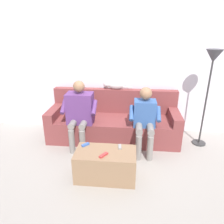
{
  "coord_description": "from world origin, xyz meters",
  "views": [
    {
      "loc": [
        -0.33,
        3.49,
        1.97
      ],
      "look_at": [
        0.0,
        0.17,
        0.64
      ],
      "focal_mm": 33.79,
      "sensor_mm": 36.0,
      "label": 1
    }
  ],
  "objects": [
    {
      "name": "person_right_seated",
      "position": [
        0.55,
        0.22,
        0.66
      ],
      "size": [
        0.6,
        0.52,
        1.17
      ],
      "color": "#5B3370",
      "rests_on": "ground"
    },
    {
      "name": "remote_red",
      "position": [
        0.01,
        1.17,
        0.42
      ],
      "size": [
        0.12,
        0.14,
        0.02
      ],
      "primitive_type": "cube",
      "rotation": [
        0.0,
        0.0,
        4.1
      ],
      "color": "#B73333",
      "rests_on": "coffee_table"
    },
    {
      "name": "coffee_table",
      "position": [
        0.0,
        1.06,
        0.21
      ],
      "size": [
        0.83,
        0.45,
        0.41
      ],
      "color": "#8C6B4C",
      "rests_on": "ground"
    },
    {
      "name": "remote_gray",
      "position": [
        -0.19,
        0.94,
        0.42
      ],
      "size": [
        0.05,
        0.12,
        0.02
      ],
      "primitive_type": "cube",
      "rotation": [
        0.0,
        0.0,
        4.82
      ],
      "color": "gray",
      "rests_on": "coffee_table"
    },
    {
      "name": "couch",
      "position": [
        0.0,
        -0.12,
        0.29
      ],
      "size": [
        2.38,
        0.79,
        0.88
      ],
      "color": "brown",
      "rests_on": "ground"
    },
    {
      "name": "floor_lamp",
      "position": [
        -1.58,
        -0.02,
        1.39
      ],
      "size": [
        0.26,
        0.26,
        1.67
      ],
      "color": "#2D2D2D",
      "rests_on": "ground"
    },
    {
      "name": "cat_on_backrest",
      "position": [
        0.03,
        -0.39,
        0.96
      ],
      "size": [
        0.54,
        0.13,
        0.17
      ],
      "color": "silver",
      "rests_on": "couch"
    },
    {
      "name": "remote_blue",
      "position": [
        0.31,
        0.93,
        0.42
      ],
      "size": [
        0.11,
        0.11,
        0.03
      ],
      "primitive_type": "cube",
      "rotation": [
        0.0,
        0.0,
        3.97
      ],
      "color": "#3860B7",
      "rests_on": "coffee_table"
    },
    {
      "name": "person_left_seated",
      "position": [
        -0.55,
        0.26,
        0.61
      ],
      "size": [
        0.51,
        0.58,
        1.09
      ],
      "color": "#335693",
      "rests_on": "ground"
    },
    {
      "name": "back_wall",
      "position": [
        0.0,
        -0.56,
        1.23
      ],
      "size": [
        5.38,
        0.06,
        2.46
      ],
      "primitive_type": "cube",
      "color": "silver",
      "rests_on": "ground"
    },
    {
      "name": "ground_plane",
      "position": [
        0.0,
        0.6,
        0.0
      ],
      "size": [
        8.0,
        8.0,
        0.0
      ],
      "primitive_type": "plane",
      "color": "gray"
    }
  ]
}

